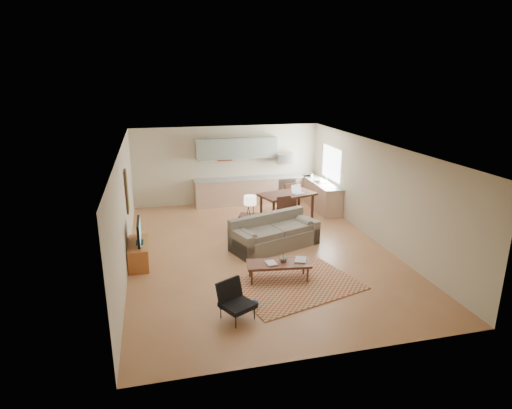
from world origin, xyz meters
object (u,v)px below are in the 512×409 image
object	(u,v)px
armchair	(237,302)
tv_credenza	(139,253)
console_table	(250,227)
coffee_table	(278,271)
sofa	(275,232)
dining_table	(287,206)

from	to	relation	value
armchair	tv_credenza	bearing A→B (deg)	94.19
armchair	console_table	bearing A→B (deg)	45.87
tv_credenza	console_table	bearing A→B (deg)	18.42
coffee_table	sofa	bearing A→B (deg)	83.63
armchair	tv_credenza	xyz separation A→B (m)	(-1.83, 2.92, -0.08)
sofa	console_table	world-z (taller)	sofa
coffee_table	armchair	size ratio (longest dim) A/B	1.97
armchair	dining_table	world-z (taller)	dining_table
coffee_table	armchair	xyz separation A→B (m)	(-1.19, -1.33, 0.14)
tv_credenza	console_table	distance (m)	3.13
coffee_table	console_table	distance (m)	2.58
sofa	coffee_table	size ratio (longest dim) A/B	1.72
tv_credenza	dining_table	distance (m)	5.03
sofa	tv_credenza	bearing A→B (deg)	164.27
sofa	tv_credenza	distance (m)	3.47
armchair	dining_table	distance (m)	5.88
console_table	tv_credenza	bearing A→B (deg)	-139.70
coffee_table	tv_credenza	xyz separation A→B (m)	(-3.02, 1.59, 0.06)
armchair	sofa	bearing A→B (deg)	34.81
coffee_table	tv_credenza	size ratio (longest dim) A/B	1.18
sofa	dining_table	xyz separation A→B (m)	(0.99, 2.10, 0.00)
sofa	dining_table	size ratio (longest dim) A/B	1.45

